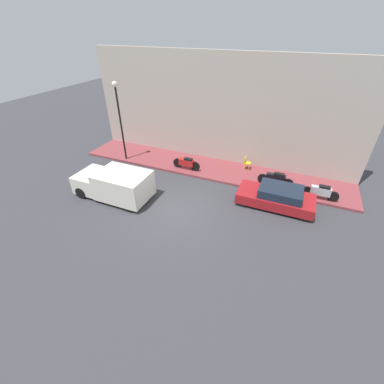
% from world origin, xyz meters
% --- Properties ---
extents(ground_plane, '(60.00, 60.00, 0.00)m').
position_xyz_m(ground_plane, '(0.00, 0.00, 0.00)').
color(ground_plane, '#38383D').
extents(sidewalk, '(2.95, 18.54, 0.15)m').
position_xyz_m(sidewalk, '(5.28, 0.00, 0.07)').
color(sidewalk, brown).
rests_on(sidewalk, ground_plane).
extents(building_facade, '(0.30, 18.54, 7.17)m').
position_xyz_m(building_facade, '(6.91, 0.00, 3.59)').
color(building_facade, '#B2A899').
rests_on(building_facade, ground_plane).
extents(parked_car, '(1.77, 4.06, 1.19)m').
position_xyz_m(parked_car, '(2.73, -4.82, 0.58)').
color(parked_car, maroon).
rests_on(parked_car, ground_plane).
extents(delivery_van, '(2.06, 4.41, 1.66)m').
position_xyz_m(delivery_van, '(0.03, 3.86, 0.86)').
color(delivery_van, silver).
rests_on(delivery_van, ground_plane).
extents(motorcycle_red, '(0.30, 1.93, 0.82)m').
position_xyz_m(motorcycle_red, '(4.44, 1.32, 0.60)').
color(motorcycle_red, '#B21E1E').
rests_on(motorcycle_red, sidewalk).
extents(scooter_silver, '(0.30, 1.98, 0.86)m').
position_xyz_m(scooter_silver, '(4.18, -7.02, 0.61)').
color(scooter_silver, '#B7B7BF').
rests_on(scooter_silver, sidewalk).
extents(motorcycle_black, '(0.30, 2.12, 0.87)m').
position_xyz_m(motorcycle_black, '(4.62, -4.52, 0.62)').
color(motorcycle_black, black).
rests_on(motorcycle_black, sidewalk).
extents(streetlamp, '(0.36, 0.36, 5.32)m').
position_xyz_m(streetlamp, '(4.16, 6.05, 3.70)').
color(streetlamp, black).
rests_on(streetlamp, sidewalk).
extents(cafe_chair, '(0.40, 0.40, 0.86)m').
position_xyz_m(cafe_chair, '(6.05, -2.40, 0.65)').
color(cafe_chair, yellow).
rests_on(cafe_chair, sidewalk).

